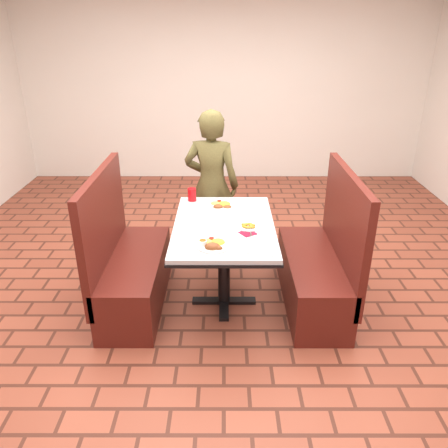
{
  "coord_description": "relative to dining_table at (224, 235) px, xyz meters",
  "views": [
    {
      "loc": [
        0.0,
        -3.18,
        2.2
      ],
      "look_at": [
        0.0,
        0.0,
        0.75
      ],
      "focal_mm": 35.0,
      "sensor_mm": 36.0,
      "label": 1
    }
  ],
  "objects": [
    {
      "name": "maroon_napkin",
      "position": [
        0.18,
        -0.17,
        0.1
      ],
      "size": [
        0.15,
        0.15,
        0.0
      ],
      "primitive_type": "cube",
      "rotation": [
        0.0,
        0.0,
        0.57
      ],
      "color": "maroon",
      "rests_on": "dining_table"
    },
    {
      "name": "plantain_plate",
      "position": [
        0.19,
        -0.07,
        0.11
      ],
      "size": [
        0.18,
        0.18,
        0.03
      ],
      "rotation": [
        0.0,
        0.0,
        -0.25
      ],
      "color": "white",
      "rests_on": "dining_table"
    },
    {
      "name": "dining_table",
      "position": [
        0.0,
        0.0,
        0.0
      ],
      "size": [
        0.81,
        1.21,
        0.75
      ],
      "color": "silver",
      "rests_on": "ground"
    },
    {
      "name": "lettuce_shreds",
      "position": [
        0.04,
        0.06,
        0.1
      ],
      "size": [
        0.28,
        0.32,
        0.0
      ],
      "primitive_type": null,
      "color": "#86C54E",
      "rests_on": "dining_table"
    },
    {
      "name": "booth_bench_right",
      "position": [
        0.8,
        0.0,
        -0.32
      ],
      "size": [
        0.47,
        1.2,
        1.17
      ],
      "color": "#581B14",
      "rests_on": "ground"
    },
    {
      "name": "knife_utensil",
      "position": [
        -0.06,
        -0.35,
        0.11
      ],
      "size": [
        0.07,
        0.18,
        0.0
      ],
      "primitive_type": "cube",
      "rotation": [
        0.0,
        0.0,
        0.3
      ],
      "color": "silver",
      "rests_on": "dining_table"
    },
    {
      "name": "red_tumbler",
      "position": [
        -0.29,
        0.52,
        0.15
      ],
      "size": [
        0.08,
        0.08,
        0.12
      ],
      "primitive_type": "cylinder",
      "color": "red",
      "rests_on": "dining_table"
    },
    {
      "name": "room",
      "position": [
        0.0,
        0.0,
        1.26
      ],
      "size": [
        7.0,
        7.04,
        2.82
      ],
      "color": "brown",
      "rests_on": "ground"
    },
    {
      "name": "diner_person",
      "position": [
        -0.12,
        0.93,
        0.1
      ],
      "size": [
        0.6,
        0.45,
        1.5
      ],
      "primitive_type": "imported",
      "rotation": [
        0.0,
        0.0,
        2.96
      ],
      "color": "brown",
      "rests_on": "ground"
    },
    {
      "name": "far_dinner_plate",
      "position": [
        -0.02,
        0.36,
        0.12
      ],
      "size": [
        0.26,
        0.26,
        0.07
      ],
      "rotation": [
        0.0,
        0.0,
        -0.12
      ],
      "color": "white",
      "rests_on": "dining_table"
    },
    {
      "name": "near_dinner_plate",
      "position": [
        -0.08,
        -0.39,
        0.12
      ],
      "size": [
        0.25,
        0.25,
        0.08
      ],
      "rotation": [
        0.0,
        0.0,
        -0.11
      ],
      "color": "white",
      "rests_on": "dining_table"
    },
    {
      "name": "fork_utensil",
      "position": [
        -0.1,
        -0.37,
        0.11
      ],
      "size": [
        0.07,
        0.15,
        0.0
      ],
      "primitive_type": "cube",
      "rotation": [
        0.0,
        0.0,
        -0.41
      ],
      "color": "silver",
      "rests_on": "dining_table"
    },
    {
      "name": "spoon_utensil",
      "position": [
        0.2,
        -0.17,
        0.1
      ],
      "size": [
        0.01,
        0.14,
        0.0
      ],
      "primitive_type": "cube",
      "rotation": [
        0.0,
        0.0,
        -0.02
      ],
      "color": "silver",
      "rests_on": "dining_table"
    },
    {
      "name": "booth_bench_left",
      "position": [
        -0.8,
        0.0,
        -0.32
      ],
      "size": [
        0.47,
        1.2,
        1.17
      ],
      "color": "#581B14",
      "rests_on": "ground"
    },
    {
      "name": "paper_napkin",
      "position": [
        0.26,
        -0.45,
        0.1
      ],
      "size": [
        0.22,
        0.18,
        0.01
      ],
      "primitive_type": "cube",
      "rotation": [
        0.0,
        0.0,
        -0.22
      ],
      "color": "white",
      "rests_on": "dining_table"
    }
  ]
}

